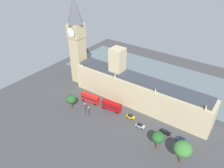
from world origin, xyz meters
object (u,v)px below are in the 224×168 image
(parliament_building, at_px, (137,90))
(car_silver_leading, at_px, (140,126))
(plane_tree_by_river_gate, at_px, (183,149))
(clock_tower, at_px, (77,39))
(car_black_corner, at_px, (165,132))
(plane_tree_near_tower, at_px, (158,137))
(car_blue_under_trees, at_px, (182,140))
(street_lamp_slot_11, at_px, (89,110))
(street_lamp_slot_10, at_px, (85,107))
(car_yellow_cab_kerbside, at_px, (131,116))
(double_decker_bus_far_end, at_px, (111,106))
(double_decker_bus_trailing, at_px, (90,98))
(plane_tree_opposite_hall, at_px, (71,99))
(pedestrian_midblock, at_px, (116,106))

(parliament_building, xyz_separation_m, car_silver_leading, (14.94, 11.01, -7.43))
(parliament_building, height_order, plane_tree_by_river_gate, parliament_building)
(clock_tower, relative_size, car_black_corner, 10.56)
(car_silver_leading, height_order, car_black_corner, same)
(plane_tree_near_tower, bearing_deg, parliament_building, -134.23)
(car_blue_under_trees, distance_m, street_lamp_slot_11, 44.21)
(car_black_corner, distance_m, car_blue_under_trees, 7.76)
(street_lamp_slot_10, bearing_deg, car_yellow_cab_kerbside, 118.78)
(car_blue_under_trees, xyz_separation_m, plane_tree_near_tower, (10.04, -6.87, 5.47))
(car_yellow_cab_kerbside, xyz_separation_m, street_lamp_slot_11, (10.80, -17.09, 3.08))
(car_silver_leading, bearing_deg, parliament_building, -147.00)
(double_decker_bus_far_end, height_order, car_silver_leading, double_decker_bus_far_end)
(parliament_building, bearing_deg, car_silver_leading, 36.39)
(double_decker_bus_trailing, height_order, plane_tree_near_tower, plane_tree_near_tower)
(car_yellow_cab_kerbside, bearing_deg, double_decker_bus_trailing, -92.50)
(parliament_building, relative_size, car_black_corner, 15.31)
(plane_tree_opposite_hall, bearing_deg, car_yellow_cab_kerbside, 111.41)
(car_yellow_cab_kerbside, height_order, car_silver_leading, same)
(plane_tree_opposite_hall, bearing_deg, car_blue_under_trees, 101.29)
(parliament_building, height_order, double_decker_bus_far_end, parliament_building)
(pedestrian_midblock, bearing_deg, car_blue_under_trees, 171.78)
(clock_tower, relative_size, street_lamp_slot_10, 7.60)
(car_blue_under_trees, height_order, plane_tree_near_tower, plane_tree_near_tower)
(car_blue_under_trees, height_order, pedestrian_midblock, car_blue_under_trees)
(pedestrian_midblock, xyz_separation_m, plane_tree_opposite_hall, (14.11, -17.40, 4.99))
(car_silver_leading, xyz_separation_m, car_blue_under_trees, (-2.65, 18.80, -0.00))
(double_decker_bus_trailing, height_order, car_black_corner, double_decker_bus_trailing)
(street_lamp_slot_11, bearing_deg, car_yellow_cab_kerbside, 122.28)
(double_decker_bus_far_end, distance_m, plane_tree_by_river_gate, 42.07)
(car_silver_leading, height_order, street_lamp_slot_10, street_lamp_slot_10)
(plane_tree_near_tower, bearing_deg, street_lamp_slot_10, -89.52)
(car_yellow_cab_kerbside, bearing_deg, car_black_corner, 83.96)
(double_decker_bus_trailing, bearing_deg, double_decker_bus_far_end, 89.40)
(pedestrian_midblock, height_order, plane_tree_opposite_hall, plane_tree_opposite_hall)
(street_lamp_slot_10, bearing_deg, car_silver_leading, 106.31)
(car_blue_under_trees, relative_size, pedestrian_midblock, 2.69)
(clock_tower, bearing_deg, car_black_corner, 78.28)
(plane_tree_opposite_hall, xyz_separation_m, street_lamp_slot_11, (-0.31, 11.23, -1.80))
(plane_tree_by_river_gate, bearing_deg, plane_tree_near_tower, -95.66)
(pedestrian_midblock, height_order, street_lamp_slot_11, street_lamp_slot_11)
(double_decker_bus_trailing, xyz_separation_m, car_yellow_cab_kerbside, (-1.32, 24.29, -1.75))
(plane_tree_opposite_hall, relative_size, plane_tree_by_river_gate, 0.78)
(parliament_building, xyz_separation_m, plane_tree_opposite_hall, (23.09, -24.25, -2.56))
(double_decker_bus_trailing, bearing_deg, plane_tree_by_river_gate, 74.49)
(double_decker_bus_far_end, relative_size, plane_tree_by_river_gate, 1.03)
(clock_tower, bearing_deg, car_silver_leading, 72.95)
(car_silver_leading, distance_m, plane_tree_by_river_gate, 24.65)
(plane_tree_opposite_hall, height_order, street_lamp_slot_11, plane_tree_opposite_hall)
(car_black_corner, height_order, plane_tree_opposite_hall, plane_tree_opposite_hall)
(double_decker_bus_trailing, bearing_deg, car_blue_under_trees, 86.30)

